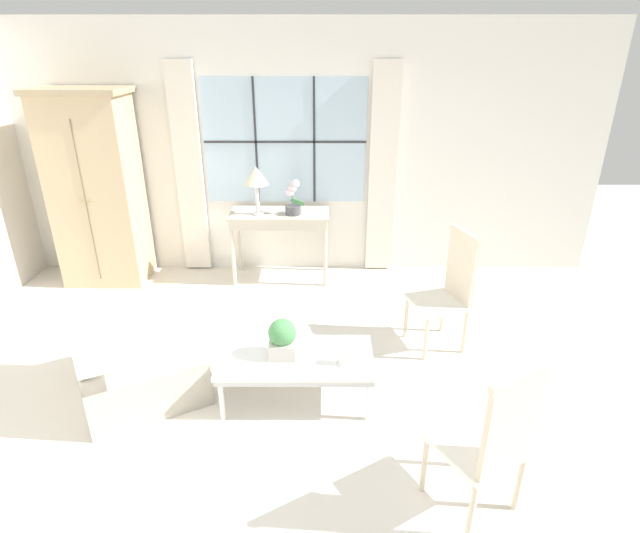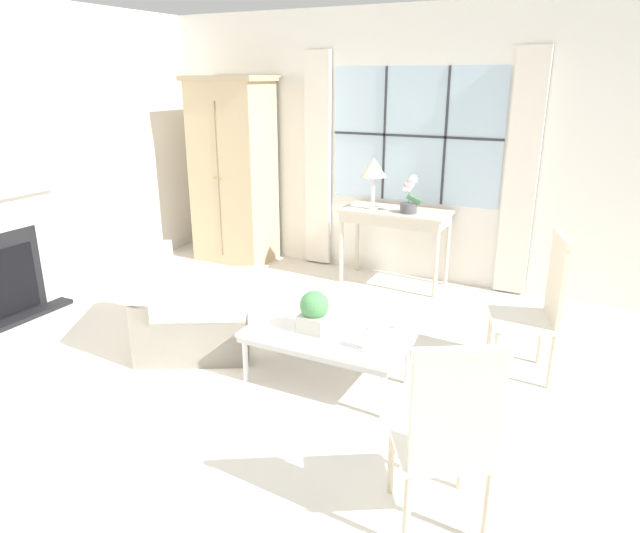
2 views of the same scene
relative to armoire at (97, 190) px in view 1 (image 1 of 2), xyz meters
name	(u,v)px [view 1 (image 1 of 2)]	position (x,y,z in m)	size (l,w,h in m)	color
ground_plane	(261,442)	(2.06, -2.66, -1.07)	(14.00, 14.00, 0.00)	silver
wall_back_windowed	(286,154)	(2.06, 0.36, 0.32)	(7.20, 0.14, 2.80)	silver
armoire	(97,190)	(0.00, 0.00, 0.00)	(0.95, 0.64, 2.12)	tan
console_table	(280,220)	(1.99, 0.03, -0.36)	(1.11, 0.51, 0.80)	beige
table_lamp	(256,177)	(1.76, -0.04, 0.15)	(0.27, 0.27, 0.53)	silver
potted_orchid	(293,200)	(2.15, -0.04, -0.10)	(0.22, 0.17, 0.39)	#4C4C51
armchair_upholstered	(135,363)	(1.03, -2.09, -0.81)	(1.19, 1.20, 0.77)	beige
side_chair_wooden	(450,285)	(3.60, -1.38, -0.48)	(0.55, 0.55, 1.08)	white
accent_chair_wooden	(494,437)	(3.41, -3.21, -0.50)	(0.60, 0.60, 1.04)	white
coffee_table	(296,360)	(2.28, -2.18, -0.72)	(1.16, 0.59, 0.38)	silver
potted_plant_small	(282,338)	(2.18, -2.17, -0.53)	(0.21, 0.21, 0.30)	#BCB7AD
pillar_candle	(344,356)	(2.63, -2.28, -0.61)	(0.10, 0.10, 0.16)	silver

